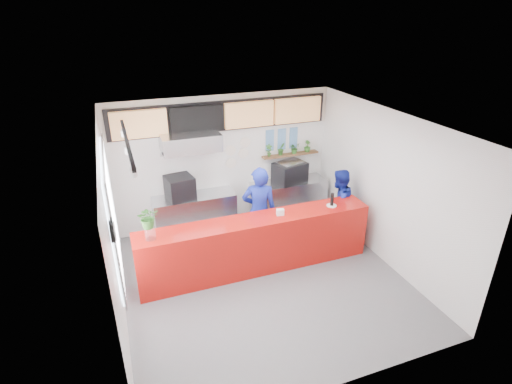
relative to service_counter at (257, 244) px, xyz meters
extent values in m
plane|color=slate|center=(0.00, -0.40, -0.55)|extent=(5.00, 5.00, 0.00)
plane|color=silver|center=(0.00, -0.40, 2.45)|extent=(5.00, 5.00, 0.00)
plane|color=white|center=(0.00, 2.10, 0.95)|extent=(5.00, 0.00, 5.00)
plane|color=white|center=(-2.50, -0.40, 0.95)|extent=(0.00, 5.00, 5.00)
plane|color=white|center=(2.50, -0.40, 0.95)|extent=(0.00, 5.00, 5.00)
cube|color=#AC120C|center=(0.00, 0.00, 0.00)|extent=(4.50, 0.60, 1.10)
cube|color=beige|center=(0.00, 2.09, 2.05)|extent=(5.00, 0.02, 0.80)
cube|color=#B2B5BA|center=(-0.80, 1.80, -0.10)|extent=(1.80, 0.60, 0.90)
cube|color=black|center=(-1.09, 1.80, 0.60)|extent=(0.63, 0.63, 0.49)
cube|color=#B2B5BA|center=(-0.80, 1.75, 1.60)|extent=(1.20, 0.70, 0.35)
cube|color=#B2B5BA|center=(-0.80, 1.75, 1.40)|extent=(1.20, 0.69, 0.31)
cube|color=#B2B5BA|center=(1.50, 1.80, -0.10)|extent=(1.80, 0.60, 0.90)
cube|color=black|center=(1.51, 1.80, 0.58)|extent=(0.83, 0.69, 0.47)
cube|color=#B5B8BD|center=(1.51, 1.80, 0.83)|extent=(0.68, 0.56, 0.05)
cube|color=brown|center=(1.60, 2.00, 0.95)|extent=(1.40, 0.18, 0.04)
cube|color=tan|center=(-1.75, 1.98, 2.00)|extent=(1.10, 0.10, 0.55)
cube|color=black|center=(-0.59, 1.98, 2.00)|extent=(1.10, 0.10, 0.55)
cube|color=tan|center=(0.57, 1.98, 2.00)|extent=(1.10, 0.10, 0.55)
cube|color=tan|center=(1.73, 1.98, 2.00)|extent=(1.10, 0.10, 0.55)
cube|color=black|center=(0.00, 2.06, 2.00)|extent=(4.80, 0.04, 0.65)
cube|color=silver|center=(-2.47, -0.10, 1.15)|extent=(0.04, 2.20, 1.90)
cube|color=#B2B5BA|center=(-2.45, -0.10, 1.15)|extent=(0.03, 2.30, 2.00)
cylinder|color=black|center=(-2.46, -1.30, 1.50)|extent=(0.05, 0.30, 0.30)
cylinder|color=white|center=(-2.43, -1.30, 1.50)|extent=(0.02, 0.26, 0.26)
cube|color=black|center=(-2.10, -0.40, 2.39)|extent=(0.05, 2.40, 0.04)
cylinder|color=silver|center=(0.15, 2.07, 1.20)|extent=(0.24, 0.03, 0.24)
cylinder|color=silver|center=(0.45, 2.07, 1.10)|extent=(0.24, 0.03, 0.24)
cylinder|color=silver|center=(0.15, 2.07, 0.90)|extent=(0.24, 0.03, 0.24)
cylinder|color=silver|center=(0.50, 2.07, 1.35)|extent=(0.24, 0.03, 0.24)
cube|color=#598CBF|center=(1.10, 2.08, 1.45)|extent=(0.20, 0.02, 0.25)
cube|color=#598CBF|center=(1.40, 2.08, 1.45)|extent=(0.20, 0.02, 0.25)
cube|color=#598CBF|center=(1.70, 2.08, 1.45)|extent=(0.20, 0.02, 0.25)
cube|color=#598CBF|center=(1.10, 2.08, 1.20)|extent=(0.20, 0.02, 0.25)
cube|color=#598CBF|center=(1.40, 2.08, 1.20)|extent=(0.20, 0.02, 0.25)
cube|color=#598CBF|center=(1.70, 2.08, 1.20)|extent=(0.20, 0.02, 0.25)
imported|color=navy|center=(0.26, 0.54, 0.39)|extent=(0.80, 0.66, 1.88)
imported|color=navy|center=(2.04, 0.47, 0.25)|extent=(0.94, 0.83, 1.61)
imported|color=#306724|center=(1.05, 2.00, 1.12)|extent=(0.18, 0.15, 0.30)
imported|color=#306724|center=(1.36, 2.00, 1.12)|extent=(0.17, 0.14, 0.30)
imported|color=#306724|center=(1.70, 2.00, 1.10)|extent=(0.29, 0.27, 0.26)
imported|color=#306724|center=(2.04, 2.00, 1.11)|extent=(0.19, 0.17, 0.27)
cylinder|color=white|center=(-1.92, -0.04, 0.66)|extent=(0.19, 0.19, 0.22)
imported|color=#306724|center=(-1.92, -0.04, 0.96)|extent=(0.35, 0.30, 0.39)
cube|color=white|center=(0.47, -0.02, 0.61)|extent=(0.15, 0.11, 0.12)
cylinder|color=white|center=(1.57, -0.02, 0.56)|extent=(0.22, 0.22, 0.01)
cylinder|color=black|center=(1.57, -0.02, 0.69)|extent=(0.07, 0.07, 0.26)
camera|label=1|loc=(-2.27, -6.08, 4.10)|focal=28.00mm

